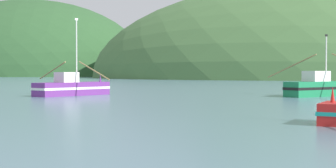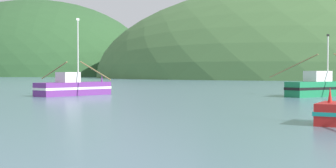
# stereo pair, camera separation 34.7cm
# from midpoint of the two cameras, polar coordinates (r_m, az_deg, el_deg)

# --- Properties ---
(hill_far_right) EXTENTS (168.48, 134.78, 70.49)m
(hill_far_right) POSITION_cam_midpoint_polar(r_m,az_deg,el_deg) (191.37, 16.35, 0.71)
(hill_far_right) COLOR #47703D
(hill_far_right) RESTS_ON ground
(hill_far_left) EXTENTS (84.14, 67.32, 109.64)m
(hill_far_left) POSITION_cam_midpoint_polar(r_m,az_deg,el_deg) (231.05, 9.75, 0.86)
(hill_far_left) COLOR #47703D
(hill_far_left) RESTS_ON ground
(hill_far_center) EXTENTS (128.42, 102.73, 78.26)m
(hill_far_center) POSITION_cam_midpoint_polar(r_m,az_deg,el_deg) (265.16, -15.79, 0.90)
(hill_far_center) COLOR #2D562D
(hill_far_center) RESTS_ON ground
(fishing_boat_green) EXTENTS (11.10, 9.32, 5.80)m
(fishing_boat_green) POSITION_cam_midpoint_polar(r_m,az_deg,el_deg) (48.15, 17.35, -0.33)
(fishing_boat_green) COLOR #197A47
(fishing_boat_green) RESTS_ON ground
(fishing_boat_purple) EXTENTS (9.56, 8.03, 7.45)m
(fishing_boat_purple) POSITION_cam_midpoint_polar(r_m,az_deg,el_deg) (48.02, -11.31, -0.39)
(fishing_boat_purple) COLOR #6B2D84
(fishing_boat_purple) RESTS_ON ground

